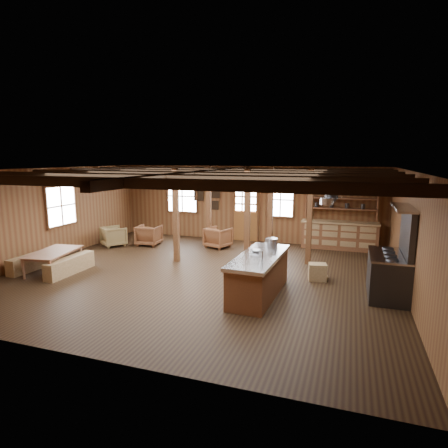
% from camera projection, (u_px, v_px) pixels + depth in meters
% --- Properties ---
extents(room, '(10.04, 9.04, 2.84)m').
position_uv_depth(room, '(200.00, 223.00, 9.81)').
color(room, black).
rests_on(room, ground).
extents(ceiling_joists, '(9.80, 8.82, 0.18)m').
position_uv_depth(ceiling_joists, '(202.00, 174.00, 9.75)').
color(ceiling_joists, black).
rests_on(ceiling_joists, ceiling).
extents(timber_posts, '(3.95, 2.35, 2.80)m').
position_uv_depth(timber_posts, '(241.00, 213.00, 11.58)').
color(timber_posts, '#432313').
rests_on(timber_posts, floor).
extents(back_door, '(1.02, 0.08, 2.15)m').
position_uv_depth(back_door, '(246.00, 218.00, 14.04)').
color(back_door, brown).
rests_on(back_door, floor).
extents(window_back_left, '(1.32, 0.06, 1.32)m').
position_uv_depth(window_back_left, '(182.00, 196.00, 14.75)').
color(window_back_left, white).
rests_on(window_back_left, wall_back).
extents(window_back_right, '(1.02, 0.06, 1.32)m').
position_uv_depth(window_back_right, '(281.00, 200.00, 13.52)').
color(window_back_right, white).
rests_on(window_back_right, wall_back).
extents(window_left, '(0.14, 1.24, 1.32)m').
position_uv_depth(window_left, '(61.00, 206.00, 11.81)').
color(window_left, white).
rests_on(window_left, wall_back).
extents(notice_boards, '(1.08, 0.03, 0.90)m').
position_uv_depth(notice_boards, '(208.00, 196.00, 14.39)').
color(notice_boards, silver).
rests_on(notice_boards, wall_back).
extents(back_counter, '(2.55, 0.60, 2.45)m').
position_uv_depth(back_counter, '(339.00, 232.00, 12.79)').
color(back_counter, brown).
rests_on(back_counter, floor).
extents(pendant_lamps, '(1.86, 2.36, 0.66)m').
position_uv_depth(pendant_lamps, '(144.00, 186.00, 11.30)').
color(pendant_lamps, '#313134').
rests_on(pendant_lamps, ceiling).
extents(pot_rack, '(0.43, 3.00, 0.45)m').
position_uv_depth(pot_rack, '(334.00, 193.00, 8.80)').
color(pot_rack, '#313134').
rests_on(pot_rack, ceiling).
extents(kitchen_island, '(0.98, 2.53, 1.20)m').
position_uv_depth(kitchen_island, '(259.00, 275.00, 8.47)').
color(kitchen_island, brown).
rests_on(kitchen_island, floor).
extents(step_stool, '(0.55, 0.44, 0.44)m').
position_uv_depth(step_stool, '(317.00, 272.00, 9.55)').
color(step_stool, brown).
rests_on(step_stool, floor).
extents(commercial_range, '(0.85, 1.67, 2.06)m').
position_uv_depth(commercial_range, '(391.00, 268.00, 8.38)').
color(commercial_range, '#313134').
rests_on(commercial_range, floor).
extents(dining_table, '(1.18, 1.77, 0.57)m').
position_uv_depth(dining_table, '(55.00, 262.00, 10.27)').
color(dining_table, '#966244').
rests_on(dining_table, floor).
extents(bench_wall, '(0.30, 1.62, 0.44)m').
position_uv_depth(bench_wall, '(34.00, 261.00, 10.51)').
color(bench_wall, brown).
rests_on(bench_wall, floor).
extents(bench_aisle, '(0.31, 1.64, 0.45)m').
position_uv_depth(bench_aisle, '(70.00, 265.00, 10.12)').
color(bench_aisle, brown).
rests_on(bench_aisle, floor).
extents(armchair_a, '(0.85, 0.87, 0.72)m').
position_uv_depth(armchair_a, '(149.00, 235.00, 13.40)').
color(armchair_a, brown).
rests_on(armchair_a, floor).
extents(armchair_b, '(0.96, 0.98, 0.71)m').
position_uv_depth(armchair_b, '(218.00, 237.00, 13.05)').
color(armchair_b, brown).
rests_on(armchair_b, floor).
extents(armchair_c, '(1.05, 1.06, 0.70)m').
position_uv_depth(armchair_c, '(114.00, 236.00, 13.27)').
color(armchair_c, olive).
rests_on(armchair_c, floor).
extents(counter_pot, '(0.32, 0.32, 0.19)m').
position_uv_depth(counter_pot, '(271.00, 242.00, 9.29)').
color(counter_pot, silver).
rests_on(counter_pot, kitchen_island).
extents(bowl, '(0.26, 0.26, 0.06)m').
position_uv_depth(bowl, '(255.00, 251.00, 8.68)').
color(bowl, silver).
rests_on(bowl, kitchen_island).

